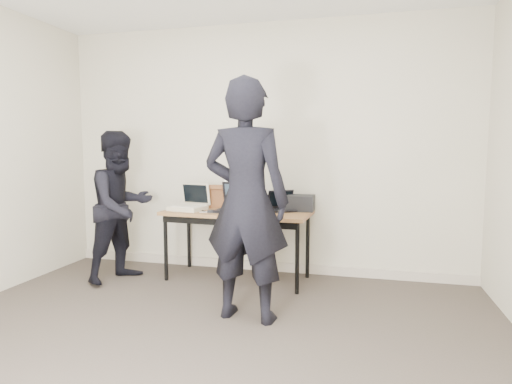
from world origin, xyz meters
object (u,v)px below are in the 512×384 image
(equipment_box, at_px, (300,203))
(person_observer, at_px, (121,206))
(desk, at_px, (237,217))
(laptop_beige, at_px, (190,204))
(person_typist, at_px, (246,201))
(laptop_center, at_px, (237,205))
(laptop_right, at_px, (283,206))
(leather_satchel, at_px, (227,196))

(equipment_box, relative_size, person_observer, 0.18)
(desk, relative_size, laptop_beige, 3.89)
(equipment_box, xyz_separation_m, person_typist, (-0.27, -1.15, 0.15))
(desk, bearing_deg, laptop_center, 95.84)
(desk, distance_m, laptop_center, 0.13)
(laptop_beige, xyz_separation_m, person_typist, (0.88, -0.94, 0.18))
(laptop_right, bearing_deg, person_observer, 161.58)
(laptop_center, height_order, leather_satchel, laptop_center)
(person_typist, relative_size, person_observer, 1.24)
(laptop_beige, distance_m, equipment_box, 1.16)
(laptop_center, xyz_separation_m, equipment_box, (0.63, 0.18, 0.01))
(laptop_center, distance_m, leather_satchel, 0.29)
(desk, xyz_separation_m, laptop_beige, (-0.51, -0.02, 0.11))
(desk, xyz_separation_m, person_observer, (-1.15, -0.29, 0.11))
(laptop_right, distance_m, equipment_box, 0.18)
(laptop_beige, height_order, laptop_center, laptop_center)
(laptop_right, bearing_deg, person_typist, -128.58)
(desk, relative_size, person_observer, 1.00)
(desk, height_order, leather_satchel, leather_satchel)
(laptop_beige, xyz_separation_m, laptop_center, (0.51, 0.03, 0.01))
(laptop_center, relative_size, leather_satchel, 1.03)
(person_typist, bearing_deg, desk, -63.88)
(laptop_center, bearing_deg, leather_satchel, 130.74)
(person_observer, bearing_deg, laptop_beige, -45.12)
(laptop_center, bearing_deg, person_observer, -164.13)
(person_typist, bearing_deg, leather_satchel, -60.08)
(desk, height_order, laptop_center, laptop_center)
(laptop_right, bearing_deg, equipment_box, -19.35)
(laptop_center, xyz_separation_m, laptop_right, (0.46, 0.13, -0.02))
(equipment_box, distance_m, person_typist, 1.19)
(laptop_beige, height_order, leather_satchel, laptop_beige)
(laptop_center, height_order, person_observer, person_observer)
(desk, bearing_deg, laptop_right, 21.18)
(laptop_right, height_order, leather_satchel, leather_satchel)
(laptop_center, relative_size, equipment_box, 1.38)
(equipment_box, bearing_deg, laptop_right, -165.65)
(desk, distance_m, person_typist, 1.07)
(laptop_beige, relative_size, laptop_right, 1.03)
(laptop_right, bearing_deg, laptop_center, 162.63)
(person_typist, height_order, person_observer, person_typist)
(laptop_beige, distance_m, laptop_center, 0.52)
(laptop_center, distance_m, laptop_right, 0.48)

